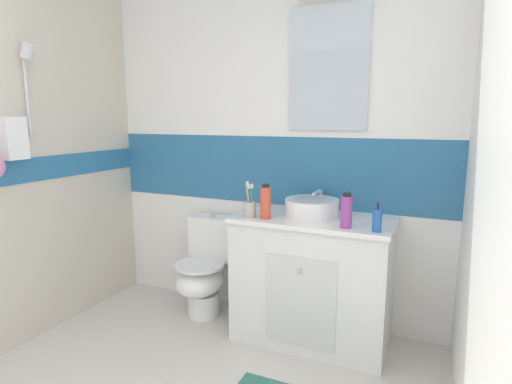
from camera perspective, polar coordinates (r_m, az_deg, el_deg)
The scene contains 9 objects.
wall_back_tiled at distance 3.08m, azimuth 2.30°, elevation 6.06°, with size 3.20×0.20×2.50m.
wall_right_plain at distance 1.63m, azimuth 30.92°, elevation 0.48°, with size 0.10×3.48×2.50m, color white.
vanity_cabinet at distance 2.84m, azimuth 7.81°, elevation -11.75°, with size 1.02×0.55×0.85m.
sink_basin at distance 2.72m, azimuth 7.72°, elevation -2.06°, with size 0.35×0.40×0.15m.
toilet at distance 3.20m, azimuth -7.06°, elevation -10.60°, with size 0.37×0.50×0.75m.
toothbrush_cup at distance 2.67m, azimuth -0.86°, elevation -2.21°, with size 0.08×0.08×0.23m.
soap_dispenser at distance 2.42m, azimuth 16.36°, elevation -3.75°, with size 0.05×0.05×0.17m.
mouthwash_bottle at distance 2.46m, azimuth 12.36°, elevation -2.59°, with size 0.07×0.07×0.21m.
shampoo_bottle_tall at distance 2.62m, azimuth 1.33°, elevation -1.42°, with size 0.07×0.07×0.22m.
Camera 1 is at (1.15, -0.40, 1.48)m, focal length 28.99 mm.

